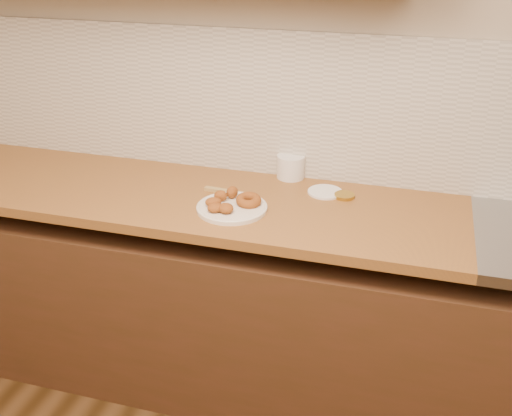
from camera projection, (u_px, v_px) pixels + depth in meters
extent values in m
cube|color=tan|center=(353.00, 73.00, 2.30)|extent=(4.00, 0.02, 2.70)
cube|color=#4B291A|center=(326.00, 323.00, 2.46)|extent=(3.60, 0.60, 0.77)
cube|color=#9B5F23|center=(173.00, 196.00, 2.40)|extent=(2.30, 0.62, 0.04)
cube|color=beige|center=(350.00, 111.00, 2.36)|extent=(3.60, 0.02, 0.60)
cylinder|color=white|center=(232.00, 208.00, 2.25)|extent=(0.27, 0.27, 0.02)
torus|color=#984A16|center=(248.00, 200.00, 2.25)|extent=(0.14, 0.14, 0.04)
ellipsoid|color=#984A16|center=(221.00, 196.00, 2.27)|extent=(0.06, 0.05, 0.04)
ellipsoid|color=#984A16|center=(213.00, 202.00, 2.24)|extent=(0.08, 0.07, 0.03)
ellipsoid|color=#984A16|center=(215.00, 208.00, 2.19)|extent=(0.07, 0.07, 0.03)
ellipsoid|color=#984A16|center=(226.00, 208.00, 2.19)|extent=(0.08, 0.08, 0.03)
ellipsoid|color=#984A16|center=(232.00, 192.00, 2.30)|extent=(0.06, 0.06, 0.05)
cylinder|color=white|center=(291.00, 167.00, 2.51)|extent=(0.15, 0.15, 0.10)
cylinder|color=white|center=(325.00, 192.00, 2.38)|extent=(0.17, 0.17, 0.01)
cylinder|color=#B39131|center=(344.00, 196.00, 2.35)|extent=(0.09, 0.09, 0.01)
cube|color=#A98A4C|center=(226.00, 192.00, 2.38)|extent=(0.18, 0.04, 0.01)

